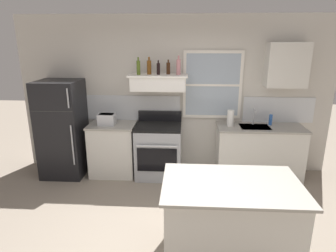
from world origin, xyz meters
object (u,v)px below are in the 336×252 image
Objects in this scene: toaster at (107,119)px; bottle_amber_wine at (149,67)px; paper_towel_roll at (230,118)px; stove_range at (159,150)px; kitchen_island at (229,222)px; bottle_olive_oil_square at (138,67)px; bottle_balsamic_dark at (158,69)px; bottle_rose_pink at (179,67)px; bottle_brown_stout at (168,68)px; dish_soap_bottle at (271,120)px; refrigerator at (63,129)px.

toaster is 1.12m from bottle_amber_wine.
bottle_amber_wine is at bearing 176.38° from paper_towel_roll.
stove_range is 0.78× the size of kitchen_island.
bottle_balsamic_dark is at bearing 7.74° from bottle_olive_oil_square.
bottle_amber_wine is 0.48m from bottle_rose_pink.
stove_range is at bearing 114.89° from kitchen_island.
dish_soap_bottle is (1.72, -0.02, -0.84)m from bottle_brown_stout.
bottle_rose_pink is at bearing -0.95° from bottle_amber_wine.
toaster is at bearing -178.38° from paper_towel_roll.
kitchen_island is at bearing -97.54° from paper_towel_roll.
bottle_olive_oil_square is at bearing -172.26° from bottle_balsamic_dark.
bottle_olive_oil_square and bottle_amber_wine have the same top height.
bottle_balsamic_dark is 0.33m from bottle_rose_pink.
bottle_rose_pink is (1.97, 0.14, 1.05)m from refrigerator.
bottle_olive_oil_square is at bearing 179.21° from paper_towel_roll.
paper_towel_roll is 1.50× the size of dish_soap_bottle.
bottle_amber_wine is at bearing 141.74° from stove_range.
bottle_olive_oil_square is at bearing 121.26° from kitchen_island.
bottle_olive_oil_square reaches higher than bottle_balsamic_dark.
refrigerator is at bearing -176.50° from bottle_olive_oil_square.
dish_soap_bottle is at bearing 2.60° from refrigerator.
toaster is 1.03m from stove_range.
bottle_olive_oil_square is 2.78m from kitchen_island.
bottle_balsamic_dark is 0.76× the size of bottle_rose_pink.
bottle_amber_wine reaches higher than refrigerator.
paper_towel_roll reaches higher than dish_soap_bottle.
refrigerator is 1.94m from bottle_balsamic_dark.
toaster is 2.76m from dish_soap_bottle.
bottle_balsamic_dark is at bearing 91.71° from stove_range.
bottle_rose_pink is at bearing -12.76° from bottle_brown_stout.
bottle_amber_wine is at bearing -174.48° from bottle_brown_stout.
bottle_olive_oil_square is 1.18× the size of bottle_brown_stout.
stove_range is 1.44m from bottle_olive_oil_square.
paper_towel_roll is at bearing 82.46° from kitchen_island.
bottle_brown_stout reaches higher than kitchen_island.
stove_range is at bearing -135.52° from bottle_brown_stout.
bottle_amber_wine is (0.17, 0.06, 0.00)m from bottle_olive_oil_square.
bottle_olive_oil_square reaches higher than dish_soap_bottle.
refrigerator is at bearing -174.44° from bottle_brown_stout.
bottle_brown_stout is 1.92m from dish_soap_bottle.
dish_soap_bottle is at bearing 65.91° from kitchen_island.
stove_range is 1.38m from bottle_balsamic_dark.
refrigerator reaches higher than kitchen_island.
stove_range is at bearing -38.26° from bottle_amber_wine.
bottle_amber_wine is at bearing 179.05° from bottle_rose_pink.
bottle_amber_wine is (-0.16, 0.12, 1.40)m from stove_range.
bottle_brown_stout is at bearing 179.48° from dish_soap_bottle.
bottle_balsamic_dark reaches higher than kitchen_island.
stove_range is at bearing 0.79° from refrigerator.
kitchen_island is (2.58, -1.97, -0.37)m from refrigerator.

